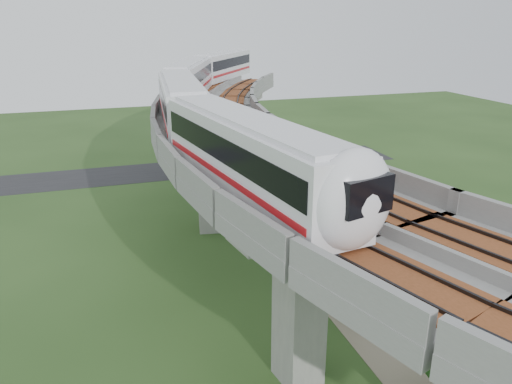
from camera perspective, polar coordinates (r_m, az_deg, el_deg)
ground at (r=36.48m, az=-2.94°, el=-10.66°), size 160.00×160.00×0.00m
dirt_lot at (r=40.35m, az=17.66°, el=-8.47°), size 18.00×26.00×0.04m
asphalt_road at (r=63.77m, az=-9.94°, el=2.44°), size 60.00×8.00×0.03m
viaduct at (r=34.04m, az=3.08°, el=3.68°), size 19.58×73.98×11.40m
metro_train at (r=44.49m, az=-5.34°, el=11.61°), size 17.97×59.94×3.64m
fence at (r=39.41m, az=10.99°, el=-7.37°), size 3.87×38.73×1.50m
tree_0 at (r=58.90m, az=2.77°, el=3.00°), size 2.17×2.17×2.62m
tree_1 at (r=54.54m, az=2.13°, el=2.48°), size 3.19×3.19×3.79m
tree_2 at (r=48.67m, az=1.42°, el=0.48°), size 2.99×2.99×3.77m
tree_3 at (r=43.40m, az=4.58°, el=-2.70°), size 1.97×1.97×2.84m
tree_4 at (r=37.99m, az=7.57°, el=-5.83°), size 2.91×2.91×3.42m
tree_5 at (r=32.94m, az=10.88°, el=-10.07°), size 2.30×2.30×3.22m
tree_6 at (r=27.85m, az=21.22°, el=-17.65°), size 2.76×2.76×3.23m
car_white at (r=35.81m, az=17.41°, el=-10.92°), size 2.32×4.16×1.34m
car_red at (r=41.88m, az=15.20°, el=-6.29°), size 3.18×3.23×1.11m
car_dark at (r=42.46m, az=11.12°, el=-5.52°), size 4.15×1.69×1.20m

